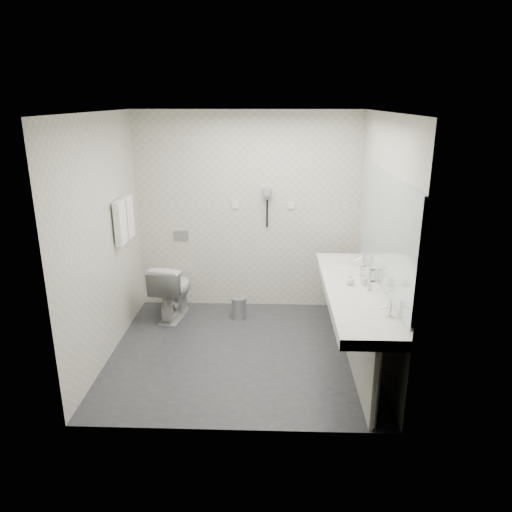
{
  "coord_description": "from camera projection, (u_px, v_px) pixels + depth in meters",
  "views": [
    {
      "loc": [
        0.32,
        -4.67,
        2.62
      ],
      "look_at": [
        0.15,
        0.15,
        1.05
      ],
      "focal_mm": 34.04,
      "sensor_mm": 36.0,
      "label": 1
    }
  ],
  "objects": [
    {
      "name": "soap_bottle_a",
      "position": [
        364.0,
        280.0,
        4.81
      ],
      "size": [
        0.07,
        0.07,
        0.12
      ],
      "primitive_type": "imported",
      "rotation": [
        0.0,
        0.0,
        0.57
      ],
      "color": "silver",
      "rests_on": "vanity_counter"
    },
    {
      "name": "faucet_far",
      "position": [
        363.0,
        259.0,
        5.36
      ],
      "size": [
        0.04,
        0.04,
        0.15
      ],
      "primitive_type": "cylinder",
      "color": "silver",
      "rests_on": "vanity_counter"
    },
    {
      "name": "dryer_cradle",
      "position": [
        267.0,
        194.0,
        6.0
      ],
      "size": [
        0.1,
        0.04,
        0.14
      ],
      "primitive_type": "cube",
      "color": "gray",
      "rests_on": "wall_back"
    },
    {
      "name": "glass_left",
      "position": [
        372.0,
        275.0,
        4.92
      ],
      "size": [
        0.08,
        0.08,
        0.12
      ],
      "primitive_type": "cylinder",
      "rotation": [
        0.0,
        0.0,
        0.21
      ],
      "color": "silver",
      "rests_on": "vanity_counter"
    },
    {
      "name": "wall_back",
      "position": [
        247.0,
        213.0,
        6.11
      ],
      "size": [
        2.8,
        0.0,
        2.8
      ],
      "primitive_type": "plane",
      "rotation": [
        1.57,
        0.0,
        0.0
      ],
      "color": "beige",
      "rests_on": "floor"
    },
    {
      "name": "towel_rail",
      "position": [
        122.0,
        200.0,
        5.35
      ],
      "size": [
        0.02,
        0.62,
        0.02
      ],
      "primitive_type": "cylinder",
      "rotation": [
        1.57,
        0.0,
        0.0
      ],
      "color": "silver",
      "rests_on": "wall_left"
    },
    {
      "name": "mirror",
      "position": [
        385.0,
        229.0,
        4.58
      ],
      "size": [
        0.02,
        2.2,
        1.05
      ],
      "primitive_type": "cube",
      "color": "#B2BCC6",
      "rests_on": "wall_right"
    },
    {
      "name": "basin_far",
      "position": [
        344.0,
        267.0,
        5.39
      ],
      "size": [
        0.4,
        0.31,
        0.05
      ],
      "primitive_type": "ellipsoid",
      "color": "silver",
      "rests_on": "vanity_counter"
    },
    {
      "name": "wall_left",
      "position": [
        103.0,
        240.0,
        4.92
      ],
      "size": [
        0.0,
        2.6,
        2.6
      ],
      "primitive_type": "plane",
      "rotation": [
        1.57,
        0.0,
        1.57
      ],
      "color": "beige",
      "rests_on": "floor"
    },
    {
      "name": "faucet_near",
      "position": [
        389.0,
        308.0,
        4.12
      ],
      "size": [
        0.04,
        0.04,
        0.15
      ],
      "primitive_type": "cylinder",
      "color": "silver",
      "rests_on": "vanity_counter"
    },
    {
      "name": "switch_plate_a",
      "position": [
        235.0,
        205.0,
        6.07
      ],
      "size": [
        0.09,
        0.02,
        0.09
      ],
      "primitive_type": "cube",
      "color": "silver",
      "rests_on": "wall_back"
    },
    {
      "name": "vanity_post_far",
      "position": [
        342.0,
        292.0,
        5.9
      ],
      "size": [
        0.06,
        0.06,
        0.75
      ],
      "primitive_type": "cylinder",
      "color": "silver",
      "rests_on": "floor"
    },
    {
      "name": "vanity_post_near",
      "position": [
        377.0,
        390.0,
        3.93
      ],
      "size": [
        0.06,
        0.06,
        0.75
      ],
      "primitive_type": "cylinder",
      "color": "silver",
      "rests_on": "floor"
    },
    {
      "name": "soap_bottle_b",
      "position": [
        350.0,
        280.0,
        4.83
      ],
      "size": [
        0.11,
        0.11,
        0.1
      ],
      "primitive_type": "imported",
      "rotation": [
        0.0,
        0.0,
        -0.71
      ],
      "color": "silver",
      "rests_on": "vanity_counter"
    },
    {
      "name": "bin_lid",
      "position": [
        239.0,
        298.0,
        6.0
      ],
      "size": [
        0.18,
        0.18,
        0.02
      ],
      "primitive_type": "cylinder",
      "color": "#B2B5BA",
      "rests_on": "pedal_bin"
    },
    {
      "name": "flush_plate",
      "position": [
        181.0,
        235.0,
        6.22
      ],
      "size": [
        0.18,
        0.02,
        0.12
      ],
      "primitive_type": "cube",
      "color": "#B2B5BA",
      "rests_on": "wall_back"
    },
    {
      "name": "dryer_cord",
      "position": [
        267.0,
        214.0,
        6.06
      ],
      "size": [
        0.02,
        0.02,
        0.35
      ],
      "primitive_type": "cylinder",
      "color": "black",
      "rests_on": "dryer_cradle"
    },
    {
      "name": "vanity_counter",
      "position": [
        353.0,
        292.0,
        4.79
      ],
      "size": [
        0.55,
        2.2,
        0.1
      ],
      "primitive_type": "cube",
      "color": "silver",
      "rests_on": "floor"
    },
    {
      "name": "wall_right",
      "position": [
        381.0,
        243.0,
        4.83
      ],
      "size": [
        0.0,
        2.6,
        2.6
      ],
      "primitive_type": "plane",
      "rotation": [
        1.57,
        0.0,
        -1.57
      ],
      "color": "beige",
      "rests_on": "floor"
    },
    {
      "name": "towel_near",
      "position": [
        120.0,
        223.0,
        5.28
      ],
      "size": [
        0.07,
        0.24,
        0.48
      ],
      "primitive_type": "cube",
      "color": "white",
      "rests_on": "towel_rail"
    },
    {
      "name": "glass_right",
      "position": [
        363.0,
        271.0,
        5.07
      ],
      "size": [
        0.07,
        0.07,
        0.1
      ],
      "primitive_type": "cylinder",
      "rotation": [
        0.0,
        0.0,
        -0.32
      ],
      "color": "silver",
      "rests_on": "vanity_counter"
    },
    {
      "name": "ceiling",
      "position": [
        239.0,
        112.0,
        4.49
      ],
      "size": [
        2.8,
        2.8,
        0.0
      ],
      "primitive_type": "plane",
      "rotation": [
        3.14,
        0.0,
        0.0
      ],
      "color": "silver",
      "rests_on": "wall_back"
    },
    {
      "name": "basin_near",
      "position": [
        365.0,
        317.0,
        4.16
      ],
      "size": [
        0.4,
        0.31,
        0.05
      ],
      "primitive_type": "ellipsoid",
      "color": "silver",
      "rests_on": "vanity_counter"
    },
    {
      "name": "pedal_bin",
      "position": [
        239.0,
        308.0,
        6.05
      ],
      "size": [
        0.2,
        0.2,
        0.26
      ],
      "primitive_type": "cylinder",
      "rotation": [
        0.0,
        0.0,
        -0.08
      ],
      "color": "#B2B5BA",
      "rests_on": "floor"
    },
    {
      "name": "vanity_panel",
      "position": [
        353.0,
        331.0,
        4.92
      ],
      "size": [
        0.03,
        2.15,
        0.75
      ],
      "primitive_type": "cube",
      "color": "gray",
      "rests_on": "floor"
    },
    {
      "name": "dryer_barrel",
      "position": [
        267.0,
        192.0,
        5.92
      ],
      "size": [
        0.08,
        0.14,
        0.08
      ],
      "primitive_type": "cylinder",
      "rotation": [
        1.57,
        0.0,
        0.0
      ],
      "color": "gray",
      "rests_on": "dryer_cradle"
    },
    {
      "name": "towel_far",
      "position": [
        128.0,
        217.0,
        5.55
      ],
      "size": [
        0.07,
        0.24,
        0.48
      ],
      "primitive_type": "cube",
      "color": "white",
      "rests_on": "towel_rail"
    },
    {
      "name": "floor",
      "position": [
        242.0,
        352.0,
        5.26
      ],
      "size": [
        2.8,
        2.8,
        0.0
      ],
      "primitive_type": "plane",
      "color": "#292A2F",
      "rests_on": "ground"
    },
    {
      "name": "toilet",
      "position": [
        172.0,
        290.0,
        6.01
      ],
      "size": [
        0.51,
        0.76,
        0.72
      ],
      "primitive_type": "imported",
      "rotation": [
        0.0,
        0.0,
        2.99
      ],
      "color": "silver",
      "rests_on": "floor"
    },
    {
      "name": "soap_bottle_c",
      "position": [
        370.0,
        285.0,
        4.68
      ],
      "size": [
        0.05,
        0.05,
        0.11
      ],
      "primitive_type": "imported",
      "rotation": [
        0.0,
        0.0,
        0.24
      ],
      "color": "silver",
      "rests_on": "vanity_counter"
    },
    {
      "name": "wall_front",
      "position": [
        229.0,
        290.0,
        3.64
      ],
      "size": [
        2.8,
        0.0,
        2.8
      ],
      "primitive_type": "plane",
      "rotation": [
        -1.57,
        0.0,
        0.0
      ],
      "color": "beige",
      "rests_on": "floor"
    },
    {
      "name": "switch_plate_b",
      "position": [
        291.0,
        205.0,
        6.05
      ],
      "size": [
        0.09,
        0.02,
        0.09
      ],
      "primitive_type": "cube",
      "color": "silver",
      "rests_on": "wall_back"
    }
  ]
}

